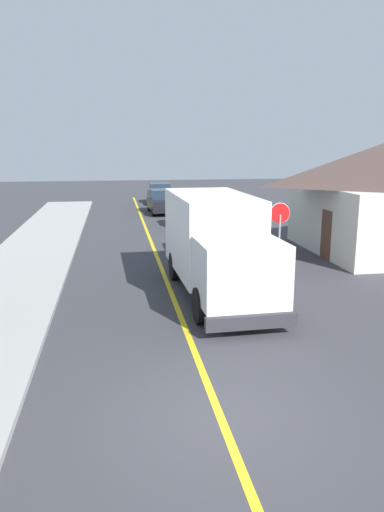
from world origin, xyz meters
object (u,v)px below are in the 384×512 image
(stop_sign, at_px, (280,224))
(parked_car_far, at_px, (162,202))
(parked_car_near, at_px, (205,237))
(parked_car_furthest, at_px, (160,194))
(box_truck, at_px, (216,241))
(parked_car_mid, at_px, (189,214))

(stop_sign, bearing_deg, parked_car_far, 99.44)
(parked_car_near, xyz_separation_m, stop_sign, (2.28, -3.25, 1.06))
(parked_car_furthest, bearing_deg, stop_sign, -83.84)
(box_truck, xyz_separation_m, stop_sign, (3.01, 2.54, 0.09))
(box_truck, bearing_deg, parked_car_far, 89.49)
(parked_car_near, distance_m, parked_car_far, 13.79)
(parked_car_far, xyz_separation_m, stop_sign, (2.83, -17.03, 1.06))
(stop_sign, bearing_deg, parked_car_mid, 100.17)
(parked_car_far, height_order, parked_car_furthest, same)
(parked_car_near, xyz_separation_m, parked_car_mid, (0.41, 7.23, 0.00))
(box_truck, height_order, stop_sign, box_truck)
(parked_car_near, relative_size, stop_sign, 1.67)
(parked_car_near, height_order, parked_car_far, same)
(parked_car_mid, bearing_deg, parked_car_far, 98.28)
(parked_car_mid, distance_m, parked_car_furthest, 12.25)
(parked_car_mid, xyz_separation_m, parked_car_far, (-0.95, 6.56, 0.00))
(parked_car_far, height_order, stop_sign, stop_sign)
(parked_car_mid, relative_size, parked_car_far, 1.00)
(box_truck, height_order, parked_car_furthest, box_truck)
(box_truck, relative_size, stop_sign, 2.74)
(parked_car_furthest, xyz_separation_m, stop_sign, (2.45, -22.71, 1.06))
(parked_car_near, bearing_deg, parked_car_furthest, 90.50)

